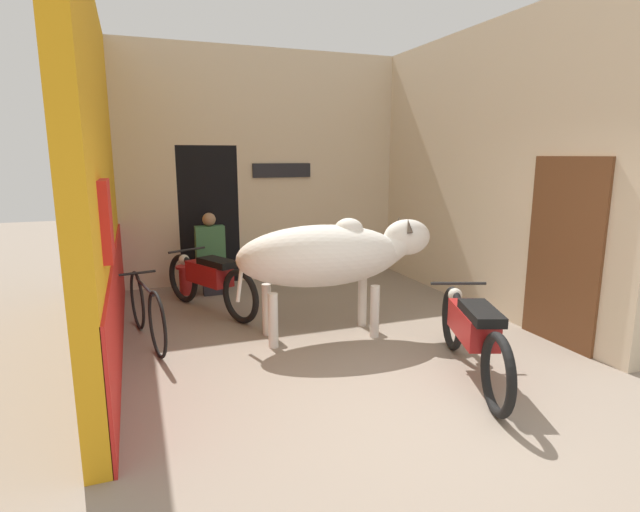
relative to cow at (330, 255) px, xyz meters
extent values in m
plane|color=gray|center=(0.00, -2.05, -0.98)|extent=(30.00, 30.00, 0.00)
cube|color=orange|center=(-2.44, 0.46, 0.93)|extent=(0.18, 5.02, 3.81)
cube|color=red|center=(-2.34, 0.46, -0.44)|extent=(0.03, 5.02, 1.07)
cube|color=red|center=(-2.32, -0.94, 0.63)|extent=(0.08, 0.56, 0.64)
cube|color=beige|center=(0.00, 3.06, 2.06)|extent=(4.69, 0.18, 1.55)
cube|color=beige|center=(-1.89, 3.06, 0.16)|extent=(0.91, 0.18, 2.27)
cube|color=beige|center=(0.94, 3.06, 0.16)|extent=(2.81, 0.18, 2.27)
cube|color=black|center=(-0.95, 3.42, 0.16)|extent=(0.97, 0.90, 2.27)
cube|color=black|center=(0.29, 2.95, 0.88)|extent=(1.01, 0.03, 0.23)
cube|color=beige|center=(2.43, 0.46, 0.93)|extent=(0.18, 5.02, 3.81)
cube|color=brown|center=(2.33, -1.14, 0.07)|extent=(0.05, 1.00, 2.10)
ellipsoid|color=silver|center=(-0.12, 0.01, -0.01)|extent=(2.00, 0.91, 0.72)
ellipsoid|color=silver|center=(0.22, -0.02, 0.29)|extent=(0.36, 0.33, 0.26)
cylinder|color=silver|center=(0.78, -0.07, 0.05)|extent=(0.50, 0.38, 0.47)
ellipsoid|color=silver|center=(0.96, -0.08, 0.16)|extent=(0.61, 0.42, 0.43)
cylinder|color=silver|center=(-1.04, 0.09, -0.20)|extent=(0.12, 0.05, 0.56)
cylinder|color=silver|center=(0.50, 0.17, -0.66)|extent=(0.11, 0.11, 0.62)
cylinder|color=silver|center=(0.47, -0.25, -0.66)|extent=(0.11, 0.11, 0.62)
cylinder|color=silver|center=(-0.70, 0.27, -0.66)|extent=(0.11, 0.11, 0.62)
cylinder|color=silver|center=(-0.74, -0.15, -0.66)|extent=(0.11, 0.11, 0.62)
cone|color=#473D33|center=(0.92, 0.07, 0.33)|extent=(0.08, 0.14, 0.19)
cone|color=#473D33|center=(0.90, -0.23, 0.33)|extent=(0.08, 0.14, 0.19)
torus|color=black|center=(0.60, -2.22, -0.63)|extent=(0.32, 0.68, 0.70)
torus|color=black|center=(1.10, -0.88, -0.63)|extent=(0.32, 0.68, 0.70)
cube|color=maroon|center=(0.85, -1.55, -0.44)|extent=(0.54, 0.84, 0.28)
cube|color=black|center=(0.78, -1.75, -0.26)|extent=(0.47, 0.68, 0.09)
cylinder|color=black|center=(1.05, -1.02, -0.19)|extent=(0.55, 0.23, 0.03)
sphere|color=silver|center=(1.08, -0.93, -0.34)|extent=(0.15, 0.15, 0.15)
torus|color=black|center=(-0.91, 0.79, -0.62)|extent=(0.38, 0.67, 0.71)
torus|color=black|center=(-1.50, 2.02, -0.62)|extent=(0.38, 0.67, 0.71)
cube|color=maroon|center=(-1.20, 1.41, -0.43)|extent=(0.58, 0.80, 0.28)
cube|color=black|center=(-1.12, 1.22, -0.25)|extent=(0.49, 0.65, 0.09)
cylinder|color=black|center=(-1.43, 1.89, -0.18)|extent=(0.54, 0.28, 0.03)
sphere|color=silver|center=(-1.48, 1.97, -0.34)|extent=(0.15, 0.15, 0.15)
torus|color=black|center=(-1.95, 0.01, -0.61)|extent=(0.17, 0.72, 0.73)
torus|color=black|center=(-2.14, 1.03, -0.61)|extent=(0.17, 0.72, 0.73)
cylinder|color=black|center=(-2.05, 0.52, -0.32)|extent=(0.18, 0.84, 0.03)
cylinder|color=black|center=(-2.12, 0.93, -0.25)|extent=(0.44, 0.11, 0.03)
cube|color=#282833|center=(-1.04, 2.25, -0.75)|extent=(0.31, 0.14, 0.45)
cube|color=#282833|center=(-1.04, 2.34, -0.48)|extent=(0.31, 0.32, 0.11)
cube|color=#386B42|center=(-1.04, 2.41, -0.20)|extent=(0.44, 0.20, 0.55)
sphere|color=#937051|center=(-1.04, 2.41, 0.17)|extent=(0.20, 0.20, 0.20)
cylinder|color=red|center=(-1.42, 2.43, -0.77)|extent=(0.22, 0.22, 0.41)
cylinder|color=red|center=(-1.42, 2.43, -0.55)|extent=(0.31, 0.31, 0.04)
camera|label=1|loc=(-2.10, -5.27, 1.14)|focal=28.00mm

